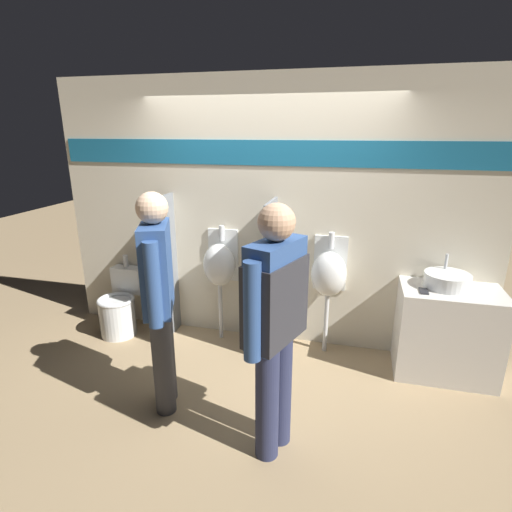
{
  "coord_description": "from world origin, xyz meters",
  "views": [
    {
      "loc": [
        0.88,
        -3.29,
        2.19
      ],
      "look_at": [
        0.0,
        0.17,
        1.05
      ],
      "focal_mm": 28.0,
      "sensor_mm": 36.0,
      "label": 1
    }
  ],
  "objects_px": {
    "cell_phone": "(424,291)",
    "toilet": "(120,308)",
    "sink_basin": "(447,280)",
    "urinal_far": "(329,274)",
    "person_in_vest": "(275,317)",
    "urinal_near_counter": "(220,265)",
    "person_with_lanyard": "(159,295)"
  },
  "relations": [
    {
      "from": "cell_phone",
      "to": "urinal_near_counter",
      "type": "height_order",
      "value": "urinal_near_counter"
    },
    {
      "from": "sink_basin",
      "to": "toilet",
      "type": "height_order",
      "value": "sink_basin"
    },
    {
      "from": "urinal_near_counter",
      "to": "urinal_far",
      "type": "relative_size",
      "value": 1.0
    },
    {
      "from": "cell_phone",
      "to": "person_in_vest",
      "type": "distance_m",
      "value": 1.61
    },
    {
      "from": "cell_phone",
      "to": "sink_basin",
      "type": "bearing_deg",
      "value": 37.96
    },
    {
      "from": "person_in_vest",
      "to": "person_with_lanyard",
      "type": "bearing_deg",
      "value": 95.85
    },
    {
      "from": "sink_basin",
      "to": "person_with_lanyard",
      "type": "distance_m",
      "value": 2.5
    },
    {
      "from": "urinal_far",
      "to": "sink_basin",
      "type": "bearing_deg",
      "value": -4.33
    },
    {
      "from": "cell_phone",
      "to": "person_with_lanyard",
      "type": "relative_size",
      "value": 0.08
    },
    {
      "from": "sink_basin",
      "to": "cell_phone",
      "type": "distance_m",
      "value": 0.27
    },
    {
      "from": "person_in_vest",
      "to": "person_with_lanyard",
      "type": "relative_size",
      "value": 1.0
    },
    {
      "from": "cell_phone",
      "to": "toilet",
      "type": "relative_size",
      "value": 0.17
    },
    {
      "from": "person_with_lanyard",
      "to": "cell_phone",
      "type": "bearing_deg",
      "value": -87.22
    },
    {
      "from": "urinal_far",
      "to": "toilet",
      "type": "relative_size",
      "value": 1.46
    },
    {
      "from": "toilet",
      "to": "cell_phone",
      "type": "bearing_deg",
      "value": -1.21
    },
    {
      "from": "cell_phone",
      "to": "person_with_lanyard",
      "type": "height_order",
      "value": "person_with_lanyard"
    },
    {
      "from": "urinal_far",
      "to": "toilet",
      "type": "bearing_deg",
      "value": -175.5
    },
    {
      "from": "urinal_near_counter",
      "to": "person_with_lanyard",
      "type": "distance_m",
      "value": 1.19
    },
    {
      "from": "toilet",
      "to": "person_with_lanyard",
      "type": "distance_m",
      "value": 1.61
    },
    {
      "from": "cell_phone",
      "to": "urinal_near_counter",
      "type": "bearing_deg",
      "value": 172.95
    },
    {
      "from": "sink_basin",
      "to": "toilet",
      "type": "bearing_deg",
      "value": -178.29
    },
    {
      "from": "urinal_far",
      "to": "toilet",
      "type": "height_order",
      "value": "urinal_far"
    },
    {
      "from": "urinal_far",
      "to": "person_in_vest",
      "type": "distance_m",
      "value": 1.46
    },
    {
      "from": "urinal_near_counter",
      "to": "person_with_lanyard",
      "type": "xyz_separation_m",
      "value": [
        -0.07,
        -1.18,
        0.14
      ]
    },
    {
      "from": "cell_phone",
      "to": "toilet",
      "type": "xyz_separation_m",
      "value": [
        -3.09,
        0.07,
        -0.55
      ]
    },
    {
      "from": "sink_basin",
      "to": "cell_phone",
      "type": "relative_size",
      "value": 2.82
    },
    {
      "from": "toilet",
      "to": "person_in_vest",
      "type": "height_order",
      "value": "person_in_vest"
    },
    {
      "from": "toilet",
      "to": "person_with_lanyard",
      "type": "bearing_deg",
      "value": -43.7
    },
    {
      "from": "urinal_near_counter",
      "to": "cell_phone",
      "type": "bearing_deg",
      "value": -7.05
    },
    {
      "from": "urinal_near_counter",
      "to": "person_in_vest",
      "type": "distance_m",
      "value": 1.69
    },
    {
      "from": "urinal_near_counter",
      "to": "toilet",
      "type": "distance_m",
      "value": 1.26
    },
    {
      "from": "cell_phone",
      "to": "urinal_far",
      "type": "relative_size",
      "value": 0.11
    }
  ]
}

